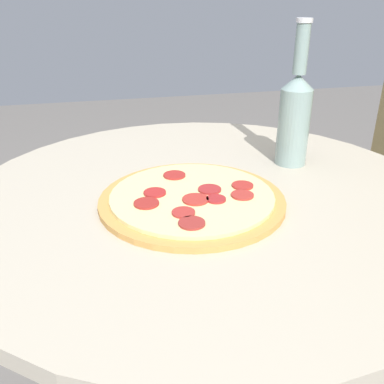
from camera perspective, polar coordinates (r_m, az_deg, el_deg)
table at (r=0.88m, az=1.44°, el=-12.53°), size 0.86×0.86×0.75m
pizza at (r=0.72m, az=0.01°, el=-0.89°), size 0.31×0.31×0.02m
beer_bottle at (r=0.88m, az=13.54°, el=10.05°), size 0.06×0.06×0.28m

